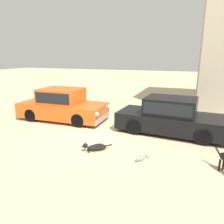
# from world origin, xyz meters

# --- Properties ---
(ground_plane) EXTENTS (80.00, 80.00, 0.00)m
(ground_plane) POSITION_xyz_m (0.00, 0.00, 0.00)
(ground_plane) COLOR #CCB78E
(parked_sedan_nearest) EXTENTS (4.48, 1.96, 1.57)m
(parked_sedan_nearest) POSITION_xyz_m (-2.35, 1.13, 0.77)
(parked_sedan_nearest) COLOR #D15619
(parked_sedan_nearest) RESTS_ON ground_plane
(parked_sedan_second) EXTENTS (4.54, 2.03, 1.49)m
(parked_sedan_second) POSITION_xyz_m (2.90, 1.07, 0.73)
(parked_sedan_second) COLOR black
(parked_sedan_second) RESTS_ON ground_plane
(stray_dog_spotted) EXTENTS (0.90, 0.66, 0.33)m
(stray_dog_spotted) POSITION_xyz_m (0.78, -1.62, 0.14)
(stray_dog_spotted) COLOR black
(stray_dog_spotted) RESTS_ON ground_plane
(stray_cat) EXTENTS (0.35, 0.57, 0.16)m
(stray_cat) POSITION_xyz_m (2.38, -1.74, 0.08)
(stray_cat) COLOR gray
(stray_cat) RESTS_ON ground_plane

